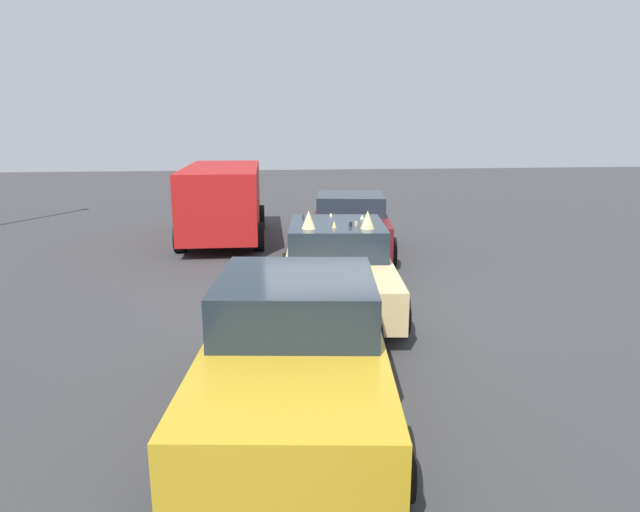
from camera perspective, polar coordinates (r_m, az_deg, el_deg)
ground_plane at (r=9.75m, az=1.76°, el=-5.11°), size 60.00×60.00×0.00m
art_car_decorated at (r=9.62m, az=1.77°, el=-0.96°), size 4.51×2.37×1.71m
parked_van_row_back_center at (r=15.38m, az=-9.95°, el=5.87°), size 5.08×2.26×2.00m
parked_sedan_behind_left at (r=13.51m, az=3.14°, el=3.29°), size 4.18×2.43×1.44m
parked_sedan_row_back_far at (r=5.94m, az=-2.53°, el=-9.94°), size 4.19×2.43×1.51m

